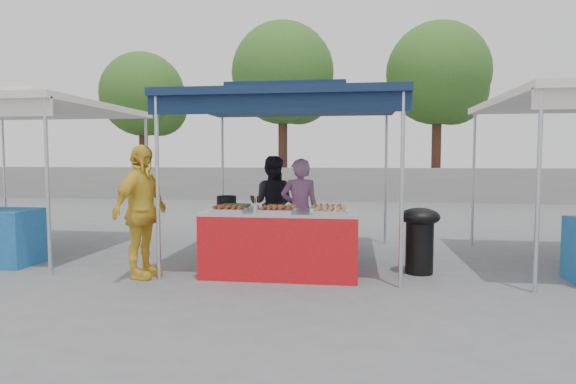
# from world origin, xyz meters

# --- Properties ---
(ground_plane) EXTENTS (80.00, 80.00, 0.00)m
(ground_plane) POSITION_xyz_m (0.00, 0.00, 0.00)
(ground_plane) COLOR #5E5F61
(back_wall) EXTENTS (40.00, 0.25, 1.20)m
(back_wall) POSITION_xyz_m (0.00, 11.00, 0.60)
(back_wall) COLOR gray
(back_wall) RESTS_ON ground_plane
(main_canopy) EXTENTS (3.20, 3.20, 2.57)m
(main_canopy) POSITION_xyz_m (0.00, 0.97, 2.37)
(main_canopy) COLOR silver
(main_canopy) RESTS_ON ground_plane
(neighbor_stall_left) EXTENTS (3.20, 3.20, 2.57)m
(neighbor_stall_left) POSITION_xyz_m (-4.50, 0.57, 1.60)
(neighbor_stall_left) COLOR silver
(neighbor_stall_left) RESTS_ON ground_plane
(tree_0) EXTENTS (3.49, 3.42, 5.88)m
(tree_0) POSITION_xyz_m (-7.60, 12.79, 4.02)
(tree_0) COLOR #44251A
(tree_0) RESTS_ON ground_plane
(tree_1) EXTENTS (4.00, 4.00, 6.88)m
(tree_1) POSITION_xyz_m (-1.75, 12.75, 4.71)
(tree_1) COLOR #44251A
(tree_1) RESTS_ON ground_plane
(tree_2) EXTENTS (3.94, 3.94, 6.77)m
(tree_2) POSITION_xyz_m (4.22, 13.21, 4.63)
(tree_2) COLOR #44251A
(tree_2) RESTS_ON ground_plane
(vendor_table) EXTENTS (2.00, 0.80, 0.85)m
(vendor_table) POSITION_xyz_m (0.00, -0.10, 0.43)
(vendor_table) COLOR red
(vendor_table) RESTS_ON ground_plane
(food_tray_fl) EXTENTS (0.42, 0.30, 0.07)m
(food_tray_fl) POSITION_xyz_m (-0.63, -0.34, 0.88)
(food_tray_fl) COLOR silver
(food_tray_fl) RESTS_ON vendor_table
(food_tray_fm) EXTENTS (0.42, 0.30, 0.07)m
(food_tray_fm) POSITION_xyz_m (-0.02, -0.34, 0.88)
(food_tray_fm) COLOR silver
(food_tray_fm) RESTS_ON vendor_table
(food_tray_fr) EXTENTS (0.42, 0.30, 0.07)m
(food_tray_fr) POSITION_xyz_m (0.67, -0.34, 0.88)
(food_tray_fr) COLOR silver
(food_tray_fr) RESTS_ON vendor_table
(food_tray_bl) EXTENTS (0.42, 0.30, 0.07)m
(food_tray_bl) POSITION_xyz_m (-0.62, 0.00, 0.88)
(food_tray_bl) COLOR silver
(food_tray_bl) RESTS_ON vendor_table
(food_tray_bm) EXTENTS (0.42, 0.30, 0.07)m
(food_tray_bm) POSITION_xyz_m (-0.00, -0.00, 0.88)
(food_tray_bm) COLOR silver
(food_tray_bm) RESTS_ON vendor_table
(food_tray_br) EXTENTS (0.42, 0.30, 0.07)m
(food_tray_br) POSITION_xyz_m (0.60, -0.04, 0.88)
(food_tray_br) COLOR silver
(food_tray_br) RESTS_ON vendor_table
(cooking_pot) EXTENTS (0.27, 0.27, 0.16)m
(cooking_pot) POSITION_xyz_m (-0.83, 0.29, 0.93)
(cooking_pot) COLOR black
(cooking_pot) RESTS_ON vendor_table
(skewer_cup) EXTENTS (0.08, 0.08, 0.10)m
(skewer_cup) POSITION_xyz_m (-0.27, -0.39, 0.90)
(skewer_cup) COLOR silver
(skewer_cup) RESTS_ON vendor_table
(wok_burner) EXTENTS (0.53, 0.53, 0.89)m
(wok_burner) POSITION_xyz_m (1.81, 0.28, 0.52)
(wok_burner) COLOR black
(wok_burner) RESTS_ON ground_plane
(crate_left) EXTENTS (0.49, 0.35, 0.30)m
(crate_left) POSITION_xyz_m (-0.35, 0.47, 0.15)
(crate_left) COLOR #1541AA
(crate_left) RESTS_ON ground_plane
(crate_right) EXTENTS (0.53, 0.37, 0.32)m
(crate_right) POSITION_xyz_m (0.38, 0.61, 0.16)
(crate_right) COLOR #1541AA
(crate_right) RESTS_ON ground_plane
(crate_stacked) EXTENTS (0.49, 0.35, 0.30)m
(crate_stacked) POSITION_xyz_m (0.38, 0.61, 0.47)
(crate_stacked) COLOR #1541AA
(crate_stacked) RESTS_ON crate_right
(vendor_woman) EXTENTS (0.61, 0.45, 1.53)m
(vendor_woman) POSITION_xyz_m (0.16, 0.73, 0.77)
(vendor_woman) COLOR #905B87
(vendor_woman) RESTS_ON ground_plane
(helper_man) EXTENTS (0.77, 0.61, 1.57)m
(helper_man) POSITION_xyz_m (-0.41, 1.60, 0.79)
(helper_man) COLOR black
(helper_man) RESTS_ON ground_plane
(customer_person) EXTENTS (0.62, 1.07, 1.71)m
(customer_person) POSITION_xyz_m (-1.75, -0.44, 0.85)
(customer_person) COLOR yellow
(customer_person) RESTS_ON ground_plane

